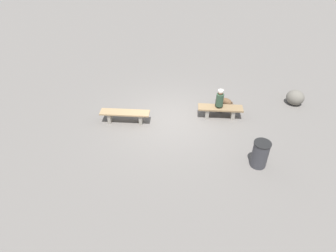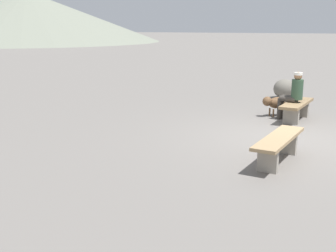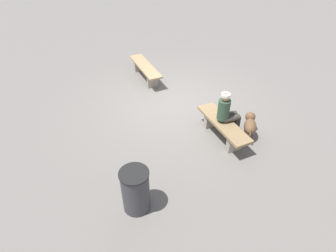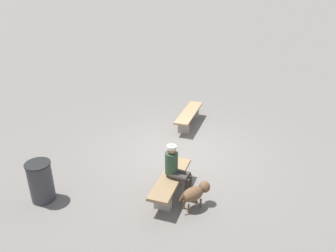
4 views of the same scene
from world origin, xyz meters
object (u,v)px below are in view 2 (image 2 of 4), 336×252
at_px(seated_person, 293,93).
at_px(boulder, 284,89).
at_px(bench_right, 297,107).
at_px(bench_left, 279,143).
at_px(dog, 275,103).

xyz_separation_m(seated_person, boulder, (3.41, 0.48, -0.39)).
bearing_deg(bench_right, bench_left, -170.75).
height_order(bench_left, dog, dog).
height_order(bench_right, seated_person, seated_person).
xyz_separation_m(dog, boulder, (3.04, 0.01, -0.05)).
bearing_deg(bench_right, dog, 70.77).
xyz_separation_m(seated_person, dog, (0.37, 0.47, -0.34)).
bearing_deg(seated_person, bench_right, -57.35).
height_order(bench_left, seated_person, seated_person).
distance_m(seated_person, dog, 0.69).
xyz_separation_m(bench_left, bench_right, (3.71, -0.08, -0.01)).
height_order(seated_person, boulder, seated_person).
height_order(dog, boulder, boulder).
relative_size(bench_left, dog, 2.99).
bearing_deg(bench_right, boulder, 20.56).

